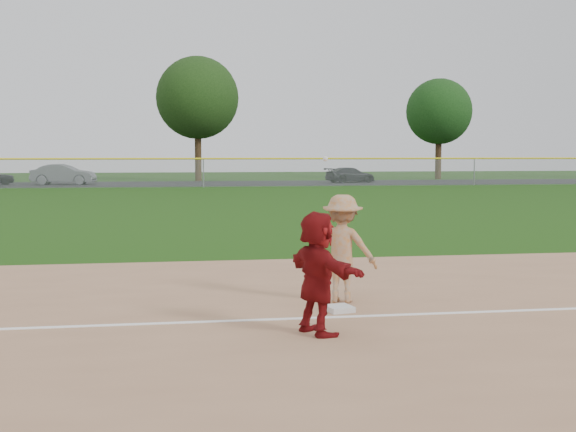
{
  "coord_description": "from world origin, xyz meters",
  "views": [
    {
      "loc": [
        -1.92,
        -10.83,
        2.39
      ],
      "look_at": [
        0.0,
        1.5,
        1.3
      ],
      "focal_mm": 45.0,
      "sensor_mm": 36.0,
      "label": 1
    }
  ],
  "objects": [
    {
      "name": "parking_asphalt",
      "position": [
        0.0,
        46.0,
        0.01
      ],
      "size": [
        120.0,
        10.0,
        0.01
      ],
      "primitive_type": "cube",
      "color": "black",
      "rests_on": "ground"
    },
    {
      "name": "first_base_play",
      "position": [
        0.69,
        0.28,
        0.88
      ],
      "size": [
        1.27,
        1.01,
        2.32
      ],
      "color": "#939396",
      "rests_on": "infield_dirt"
    },
    {
      "name": "car_mid",
      "position": [
        -10.32,
        45.76,
        0.78
      ],
      "size": [
        4.83,
        2.12,
        1.54
      ],
      "primitive_type": "imported",
      "rotation": [
        0.0,
        0.0,
        1.47
      ],
      "color": "slate",
      "rests_on": "parking_asphalt"
    },
    {
      "name": "tree_2",
      "position": [
        0.0,
        51.5,
        7.06
      ],
      "size": [
        7.0,
        7.0,
        10.58
      ],
      "color": "#352513",
      "rests_on": "ground"
    },
    {
      "name": "tree_3",
      "position": [
        22.0,
        52.8,
        6.16
      ],
      "size": [
        6.0,
        6.0,
        9.19
      ],
      "color": "#332112",
      "rests_on": "ground"
    },
    {
      "name": "outfield_fence",
      "position": [
        0.0,
        40.0,
        1.96
      ],
      "size": [
        110.0,
        0.12,
        110.0
      ],
      "color": "#999EA0",
      "rests_on": "ground"
    },
    {
      "name": "first_base",
      "position": [
        0.48,
        -0.41,
        0.06
      ],
      "size": [
        0.44,
        0.44,
        0.08
      ],
      "primitive_type": "cube",
      "rotation": [
        0.0,
        0.0,
        0.24
      ],
      "color": "silver",
      "rests_on": "infield_dirt"
    },
    {
      "name": "foul_line",
      "position": [
        0.0,
        -0.8,
        0.03
      ],
      "size": [
        60.0,
        0.1,
        0.01
      ],
      "primitive_type": "cube",
      "color": "white",
      "rests_on": "infield_dirt"
    },
    {
      "name": "ground",
      "position": [
        0.0,
        0.0,
        0.0
      ],
      "size": [
        160.0,
        160.0,
        0.0
      ],
      "primitive_type": "plane",
      "color": "#1A430C",
      "rests_on": "ground"
    },
    {
      "name": "car_right",
      "position": [
        12.1,
        46.29,
        0.62
      ],
      "size": [
        4.5,
        2.86,
        1.22
      ],
      "primitive_type": "imported",
      "rotation": [
        0.0,
        0.0,
        1.87
      ],
      "color": "black",
      "rests_on": "parking_asphalt"
    },
    {
      "name": "base_runner",
      "position": [
        -0.1,
        -1.68,
        0.83
      ],
      "size": [
        1.03,
        1.57,
        1.62
      ],
      "primitive_type": "imported",
      "rotation": [
        0.0,
        0.0,
        1.97
      ],
      "color": "maroon",
      "rests_on": "infield_dirt"
    }
  ]
}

